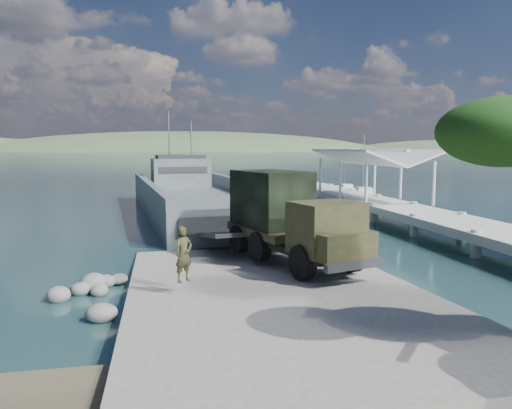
{
  "coord_description": "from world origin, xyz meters",
  "views": [
    {
      "loc": [
        -3.92,
        -17.56,
        5.44
      ],
      "look_at": [
        0.76,
        6.0,
        2.65
      ],
      "focal_mm": 35.0,
      "sensor_mm": 36.0,
      "label": 1
    }
  ],
  "objects_px": {
    "soldier": "(184,265)",
    "sailboat_near": "(363,194)",
    "landing_craft": "(198,205)",
    "pier": "(377,196)",
    "military_truck": "(288,217)",
    "sailboat_far": "(345,189)"
  },
  "relations": [
    {
      "from": "landing_craft",
      "to": "soldier",
      "type": "xyz_separation_m",
      "value": [
        -2.35,
        -23.46,
        0.66
      ]
    },
    {
      "from": "sailboat_far",
      "to": "military_truck",
      "type": "bearing_deg",
      "value": -110.64
    },
    {
      "from": "sailboat_near",
      "to": "sailboat_far",
      "type": "xyz_separation_m",
      "value": [
        0.68,
        7.02,
        -0.06
      ]
    },
    {
      "from": "landing_craft",
      "to": "soldier",
      "type": "bearing_deg",
      "value": -101.32
    },
    {
      "from": "pier",
      "to": "military_truck",
      "type": "distance_m",
      "value": 19.38
    },
    {
      "from": "pier",
      "to": "soldier",
      "type": "distance_m",
      "value": 25.41
    },
    {
      "from": "pier",
      "to": "military_truck",
      "type": "height_order",
      "value": "pier"
    },
    {
      "from": "soldier",
      "to": "sailboat_far",
      "type": "height_order",
      "value": "sailboat_far"
    },
    {
      "from": "military_truck",
      "to": "soldier",
      "type": "xyz_separation_m",
      "value": [
        -4.69,
        -4.02,
        -0.97
      ]
    },
    {
      "from": "soldier",
      "to": "sailboat_near",
      "type": "height_order",
      "value": "sailboat_near"
    },
    {
      "from": "pier",
      "to": "military_truck",
      "type": "xyz_separation_m",
      "value": [
        -11.41,
        -15.64,
        0.81
      ]
    },
    {
      "from": "pier",
      "to": "landing_craft",
      "type": "distance_m",
      "value": 14.29
    },
    {
      "from": "pier",
      "to": "sailboat_far",
      "type": "height_order",
      "value": "sailboat_far"
    },
    {
      "from": "pier",
      "to": "sailboat_far",
      "type": "relative_size",
      "value": 7.66
    },
    {
      "from": "pier",
      "to": "landing_craft",
      "type": "relative_size",
      "value": 1.35
    },
    {
      "from": "landing_craft",
      "to": "soldier",
      "type": "relative_size",
      "value": 17.28
    },
    {
      "from": "landing_craft",
      "to": "pier",
      "type": "bearing_deg",
      "value": -21.07
    },
    {
      "from": "pier",
      "to": "sailboat_near",
      "type": "height_order",
      "value": "sailboat_near"
    },
    {
      "from": "sailboat_near",
      "to": "sailboat_far",
      "type": "bearing_deg",
      "value": 98.33
    },
    {
      "from": "pier",
      "to": "landing_craft",
      "type": "xyz_separation_m",
      "value": [
        -13.75,
        3.81,
        -0.82
      ]
    },
    {
      "from": "soldier",
      "to": "sailboat_near",
      "type": "relative_size",
      "value": 0.27
    },
    {
      "from": "landing_craft",
      "to": "military_truck",
      "type": "bearing_deg",
      "value": -88.73
    }
  ]
}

